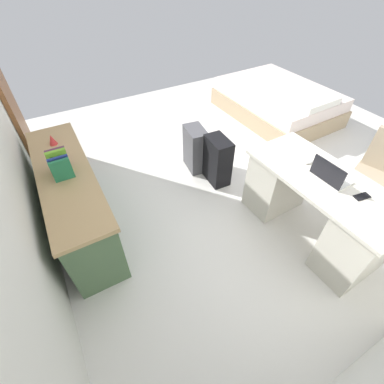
{
  "coord_description": "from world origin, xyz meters",
  "views": [
    {
      "loc": [
        -2.09,
        2.01,
        2.32
      ],
      "look_at": [
        -0.53,
        1.13,
        0.6
      ],
      "focal_mm": 25.26,
      "sensor_mm": 36.0,
      "label": 1
    }
  ],
  "objects_px": {
    "laptop": "(330,175)",
    "office_chair": "(375,182)",
    "credenza": "(75,199)",
    "suitcase_black": "(217,161)",
    "suitcase_spare_grey": "(195,149)",
    "computer_mouse": "(309,161)",
    "desk": "(314,206)",
    "bed": "(277,102)",
    "cell_phone_near_laptop": "(362,196)",
    "figurine_small": "(52,140)"
  },
  "relations": [
    {
      "from": "computer_mouse",
      "to": "figurine_small",
      "type": "xyz_separation_m",
      "value": [
        1.54,
        2.06,
        0.03
      ]
    },
    {
      "from": "desk",
      "to": "cell_phone_near_laptop",
      "type": "xyz_separation_m",
      "value": [
        -0.3,
        -0.07,
        0.36
      ]
    },
    {
      "from": "suitcase_black",
      "to": "laptop",
      "type": "distance_m",
      "value": 1.33
    },
    {
      "from": "credenza",
      "to": "laptop",
      "type": "distance_m",
      "value": 2.44
    },
    {
      "from": "credenza",
      "to": "suitcase_black",
      "type": "xyz_separation_m",
      "value": [
        -0.1,
        -1.66,
        -0.06
      ]
    },
    {
      "from": "credenza",
      "to": "bed",
      "type": "height_order",
      "value": "credenza"
    },
    {
      "from": "suitcase_black",
      "to": "computer_mouse",
      "type": "relative_size",
      "value": 6.04
    },
    {
      "from": "desk",
      "to": "suitcase_black",
      "type": "height_order",
      "value": "desk"
    },
    {
      "from": "bed",
      "to": "suitcase_spare_grey",
      "type": "height_order",
      "value": "suitcase_spare_grey"
    },
    {
      "from": "bed",
      "to": "suitcase_black",
      "type": "relative_size",
      "value": 3.21
    },
    {
      "from": "office_chair",
      "to": "suitcase_black",
      "type": "distance_m",
      "value": 1.71
    },
    {
      "from": "bed",
      "to": "computer_mouse",
      "type": "relative_size",
      "value": 19.38
    },
    {
      "from": "desk",
      "to": "office_chair",
      "type": "bearing_deg",
      "value": -95.72
    },
    {
      "from": "office_chair",
      "to": "credenza",
      "type": "xyz_separation_m",
      "value": [
        1.36,
        2.83,
        -0.05
      ]
    },
    {
      "from": "laptop",
      "to": "figurine_small",
      "type": "height_order",
      "value": "laptop"
    },
    {
      "from": "desk",
      "to": "suitcase_spare_grey",
      "type": "bearing_deg",
      "value": 16.65
    },
    {
      "from": "suitcase_black",
      "to": "cell_phone_near_laptop",
      "type": "xyz_separation_m",
      "value": [
        -1.47,
        -0.43,
        0.45
      ]
    },
    {
      "from": "computer_mouse",
      "to": "desk",
      "type": "bearing_deg",
      "value": 170.4
    },
    {
      "from": "desk",
      "to": "cell_phone_near_laptop",
      "type": "distance_m",
      "value": 0.47
    },
    {
      "from": "desk",
      "to": "suitcase_spare_grey",
      "type": "xyz_separation_m",
      "value": [
        1.54,
        0.46,
        -0.1
      ]
    },
    {
      "from": "suitcase_spare_grey",
      "to": "office_chair",
      "type": "bearing_deg",
      "value": -134.21
    },
    {
      "from": "office_chair",
      "to": "laptop",
      "type": "xyz_separation_m",
      "value": [
        0.07,
        0.8,
        0.37
      ]
    },
    {
      "from": "cell_phone_near_laptop",
      "to": "bed",
      "type": "bearing_deg",
      "value": -20.53
    },
    {
      "from": "suitcase_spare_grey",
      "to": "computer_mouse",
      "type": "relative_size",
      "value": 5.81
    },
    {
      "from": "suitcase_spare_grey",
      "to": "laptop",
      "type": "height_order",
      "value": "laptop"
    },
    {
      "from": "laptop",
      "to": "figurine_small",
      "type": "xyz_separation_m",
      "value": [
        1.8,
        2.03,
        -0.01
      ]
    },
    {
      "from": "credenza",
      "to": "suitcase_spare_grey",
      "type": "distance_m",
      "value": 1.59
    },
    {
      "from": "office_chair",
      "to": "cell_phone_near_laptop",
      "type": "distance_m",
      "value": 0.83
    },
    {
      "from": "office_chair",
      "to": "cell_phone_near_laptop",
      "type": "height_order",
      "value": "office_chair"
    },
    {
      "from": "computer_mouse",
      "to": "office_chair",
      "type": "bearing_deg",
      "value": -115.1
    },
    {
      "from": "suitcase_black",
      "to": "laptop",
      "type": "bearing_deg",
      "value": -159.74
    },
    {
      "from": "desk",
      "to": "bed",
      "type": "height_order",
      "value": "desk"
    },
    {
      "from": "suitcase_spare_grey",
      "to": "computer_mouse",
      "type": "xyz_separation_m",
      "value": [
        -1.29,
        -0.49,
        0.47
      ]
    },
    {
      "from": "credenza",
      "to": "figurine_small",
      "type": "height_order",
      "value": "figurine_small"
    },
    {
      "from": "suitcase_spare_grey",
      "to": "cell_phone_near_laptop",
      "type": "xyz_separation_m",
      "value": [
        -1.84,
        -0.53,
        0.46
      ]
    },
    {
      "from": "credenza",
      "to": "computer_mouse",
      "type": "bearing_deg",
      "value": -116.47
    },
    {
      "from": "laptop",
      "to": "suitcase_spare_grey",
      "type": "bearing_deg",
      "value": 16.6
    },
    {
      "from": "computer_mouse",
      "to": "suitcase_spare_grey",
      "type": "bearing_deg",
      "value": 19.34
    },
    {
      "from": "suitcase_spare_grey",
      "to": "desk",
      "type": "bearing_deg",
      "value": -155.54
    },
    {
      "from": "desk",
      "to": "credenza",
      "type": "distance_m",
      "value": 2.39
    },
    {
      "from": "laptop",
      "to": "cell_phone_near_laptop",
      "type": "bearing_deg",
      "value": -166.86
    },
    {
      "from": "bed",
      "to": "figurine_small",
      "type": "bearing_deg",
      "value": 95.32
    },
    {
      "from": "suitcase_spare_grey",
      "to": "cell_phone_near_laptop",
      "type": "distance_m",
      "value": 1.96
    },
    {
      "from": "laptop",
      "to": "office_chair",
      "type": "bearing_deg",
      "value": -95.08
    },
    {
      "from": "office_chair",
      "to": "bed",
      "type": "relative_size",
      "value": 0.49
    },
    {
      "from": "cell_phone_near_laptop",
      "to": "office_chair",
      "type": "bearing_deg",
      "value": -63.45
    },
    {
      "from": "suitcase_black",
      "to": "computer_mouse",
      "type": "distance_m",
      "value": 1.1
    },
    {
      "from": "office_chair",
      "to": "figurine_small",
      "type": "xyz_separation_m",
      "value": [
        1.88,
        2.83,
        0.37
      ]
    },
    {
      "from": "credenza",
      "to": "suitcase_spare_grey",
      "type": "relative_size",
      "value": 3.1
    },
    {
      "from": "desk",
      "to": "suitcase_spare_grey",
      "type": "height_order",
      "value": "desk"
    }
  ]
}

